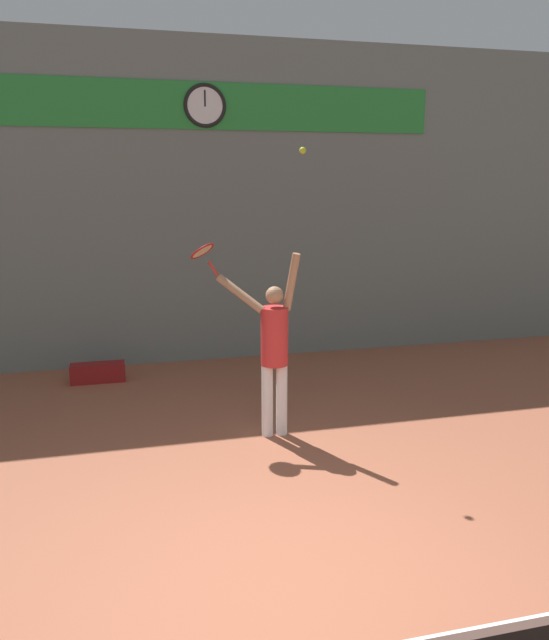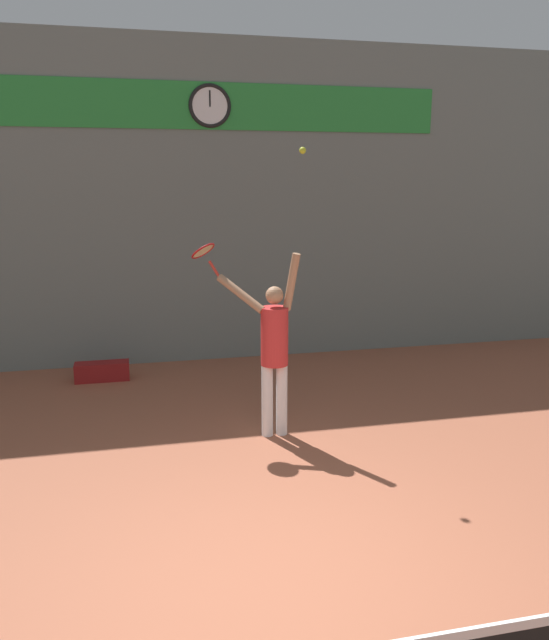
{
  "view_description": "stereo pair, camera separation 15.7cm",
  "coord_description": "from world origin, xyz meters",
  "px_view_note": "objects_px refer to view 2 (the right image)",
  "views": [
    {
      "loc": [
        -1.04,
        -3.8,
        2.88
      ],
      "look_at": [
        0.61,
        2.75,
        1.36
      ],
      "focal_mm": 35.0,
      "sensor_mm": 36.0,
      "label": 1
    },
    {
      "loc": [
        -0.89,
        -3.84,
        2.88
      ],
      "look_at": [
        0.61,
        2.75,
        1.36
      ],
      "focal_mm": 35.0,
      "sensor_mm": 36.0,
      "label": 2
    }
  ],
  "objects_px": {
    "tennis_racket": "(204,253)",
    "equipment_bag": "(102,371)",
    "scoreboard_clock": "(210,106)",
    "tennis_ball": "(303,150)",
    "tennis_player": "(274,346)"
  },
  "relations": [
    {
      "from": "tennis_racket",
      "to": "equipment_bag",
      "type": "distance_m",
      "value": 3.1
    },
    {
      "from": "scoreboard_clock",
      "to": "tennis_ball",
      "type": "distance_m",
      "value": 3.48
    },
    {
      "from": "equipment_bag",
      "to": "tennis_racket",
      "type": "bearing_deg",
      "value": -57.17
    },
    {
      "from": "tennis_player",
      "to": "equipment_bag",
      "type": "xyz_separation_m",
      "value": [
        -2.02,
        2.51,
        -0.93
      ]
    },
    {
      "from": "scoreboard_clock",
      "to": "tennis_player",
      "type": "relative_size",
      "value": 0.31
    },
    {
      "from": "tennis_racket",
      "to": "equipment_bag",
      "type": "xyz_separation_m",
      "value": [
        -1.31,
        2.04,
        -1.94
      ]
    },
    {
      "from": "scoreboard_clock",
      "to": "tennis_racket",
      "type": "relative_size",
      "value": 1.63
    },
    {
      "from": "tennis_player",
      "to": "tennis_ball",
      "type": "bearing_deg",
      "value": -20.6
    },
    {
      "from": "scoreboard_clock",
      "to": "tennis_ball",
      "type": "height_order",
      "value": "scoreboard_clock"
    },
    {
      "from": "tennis_player",
      "to": "tennis_ball",
      "type": "xyz_separation_m",
      "value": [
        0.29,
        -0.11,
        2.12
      ]
    },
    {
      "from": "scoreboard_clock",
      "to": "tennis_racket",
      "type": "xyz_separation_m",
      "value": [
        -0.45,
        -2.77,
        -1.9
      ]
    },
    {
      "from": "scoreboard_clock",
      "to": "equipment_bag",
      "type": "height_order",
      "value": "scoreboard_clock"
    },
    {
      "from": "scoreboard_clock",
      "to": "equipment_bag",
      "type": "relative_size",
      "value": 0.83
    },
    {
      "from": "equipment_bag",
      "to": "tennis_player",
      "type": "bearing_deg",
      "value": -51.17
    },
    {
      "from": "tennis_player",
      "to": "equipment_bag",
      "type": "distance_m",
      "value": 3.35
    }
  ]
}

